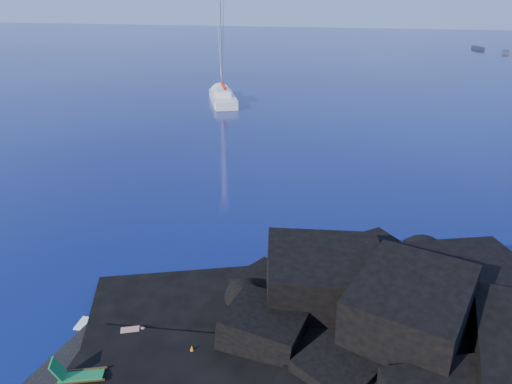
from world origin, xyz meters
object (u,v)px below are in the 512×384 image
at_px(deck_chair, 81,371).
at_px(marker_cone, 192,351).
at_px(distant_boat_a, 478,49).
at_px(distant_boat_b, 506,53).
at_px(sailboat, 223,102).
at_px(sunbather, 130,331).

height_order(deck_chair, marker_cone, deck_chair).
bearing_deg(distant_boat_a, distant_boat_b, -70.84).
relative_size(sailboat, sunbather, 8.47).
bearing_deg(sailboat, distant_boat_a, 37.93).
relative_size(marker_cone, distant_boat_b, 0.11).
bearing_deg(marker_cone, distant_boat_b, 73.34).
relative_size(sailboat, distant_boat_b, 3.17).
distance_m(sailboat, distant_boat_b, 83.89).
bearing_deg(distant_boat_b, sailboat, -113.18).
distance_m(sailboat, deck_chair, 50.91).
bearing_deg(distant_boat_a, marker_cone, -113.71).
distance_m(marker_cone, distant_boat_a, 128.33).
xyz_separation_m(deck_chair, distant_boat_a, (33.34, 127.07, -0.95)).
bearing_deg(distant_boat_b, sunbather, -96.19).
xyz_separation_m(distant_boat_a, distant_boat_b, (4.77, -8.48, 0.00)).
bearing_deg(sailboat, deck_chair, -101.31).
distance_m(sunbather, distant_boat_a, 128.46).
bearing_deg(marker_cone, deck_chair, -145.28).
distance_m(deck_chair, marker_cone, 4.05).
bearing_deg(sunbather, deck_chair, -122.05).
xyz_separation_m(sunbather, distant_boat_b, (37.71, 115.68, -0.53)).
height_order(sailboat, deck_chair, sailboat).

